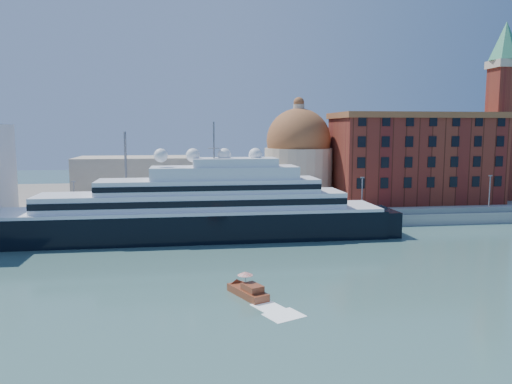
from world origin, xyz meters
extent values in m
plane|color=#37605F|center=(0.00, 0.00, 0.00)|extent=(400.00, 400.00, 0.00)
cube|color=gray|center=(0.00, 34.00, 1.25)|extent=(180.00, 10.00, 2.50)
cube|color=slate|center=(0.00, 75.00, 1.00)|extent=(260.00, 72.00, 2.00)
cube|color=slate|center=(0.00, 29.50, 3.10)|extent=(180.00, 0.10, 1.20)
cube|color=black|center=(-8.44, 23.00, 2.19)|extent=(77.49, 11.92, 6.46)
cube|color=black|center=(30.31, 23.00, 1.99)|extent=(5.96, 10.93, 5.96)
cube|color=white|center=(-8.44, 23.00, 5.66)|extent=(75.50, 12.12, 0.60)
cube|color=white|center=(-6.45, 23.00, 7.45)|extent=(57.62, 9.93, 2.98)
cube|color=black|center=(-6.45, 18.03, 7.45)|extent=(57.62, 0.15, 1.19)
cube|color=white|center=(-3.47, 23.00, 10.23)|extent=(41.73, 8.94, 2.58)
cube|color=white|center=(-0.49, 23.00, 12.72)|extent=(27.82, 7.95, 2.38)
cube|color=white|center=(1.49, 23.00, 14.70)|extent=(15.90, 6.95, 1.59)
cylinder|color=slate|center=(-2.48, 23.00, 18.88)|extent=(0.30, 0.30, 6.95)
sphere|color=white|center=(-12.41, 23.00, 16.09)|extent=(2.58, 2.58, 2.58)
sphere|color=white|center=(-6.45, 23.00, 16.09)|extent=(2.58, 2.58, 2.58)
sphere|color=white|center=(-0.49, 23.00, 16.09)|extent=(2.58, 2.58, 2.58)
sphere|color=white|center=(5.47, 23.00, 16.09)|extent=(2.58, 2.58, 2.58)
cube|color=brown|center=(-0.42, -11.61, 0.39)|extent=(4.83, 7.06, 1.12)
cube|color=brown|center=(0.04, -12.63, 1.35)|extent=(2.80, 3.30, 0.90)
cylinder|color=slate|center=(-0.65, -11.10, 1.80)|extent=(0.07, 0.07, 1.80)
cone|color=red|center=(-0.65, -11.10, 2.81)|extent=(2.02, 2.02, 0.45)
cube|color=maroon|center=(52.00, 52.00, 13.00)|extent=(42.00, 18.00, 22.00)
cube|color=brown|center=(52.00, 52.00, 24.50)|extent=(43.00, 19.00, 1.50)
cube|color=maroon|center=(76.00, 52.00, 19.50)|extent=(6.00, 6.00, 35.00)
cube|color=beige|center=(76.00, 52.00, 38.00)|extent=(7.00, 7.00, 2.00)
cone|color=#43946B|center=(76.00, 52.00, 44.00)|extent=(8.40, 8.40, 10.00)
cylinder|color=beige|center=(22.00, 58.00, 9.00)|extent=(18.00, 18.00, 14.00)
sphere|color=brown|center=(22.00, 58.00, 18.00)|extent=(17.00, 17.00, 17.00)
cylinder|color=beige|center=(22.00, 58.00, 26.00)|extent=(3.00, 3.00, 3.00)
cube|color=beige|center=(8.00, 56.00, 7.00)|extent=(18.00, 14.00, 10.00)
cube|color=beige|center=(-20.00, 58.00, 8.00)|extent=(30.00, 16.00, 12.00)
cylinder|color=slate|center=(-30.00, 31.00, 6.50)|extent=(0.24, 0.24, 8.00)
cube|color=slate|center=(-30.00, 31.00, 10.60)|extent=(0.80, 0.30, 0.25)
cylinder|color=slate|center=(0.00, 31.00, 6.50)|extent=(0.24, 0.24, 8.00)
cube|color=slate|center=(0.00, 31.00, 10.60)|extent=(0.80, 0.30, 0.25)
cylinder|color=slate|center=(30.00, 31.00, 6.50)|extent=(0.24, 0.24, 8.00)
cube|color=slate|center=(30.00, 31.00, 10.60)|extent=(0.80, 0.30, 0.25)
cylinder|color=slate|center=(60.00, 31.00, 6.50)|extent=(0.24, 0.24, 8.00)
cube|color=slate|center=(60.00, 31.00, 10.60)|extent=(0.80, 0.30, 0.25)
cylinder|color=slate|center=(-20.00, 33.00, 11.50)|extent=(0.50, 0.50, 18.00)
camera|label=1|loc=(-8.00, -71.93, 20.84)|focal=35.00mm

